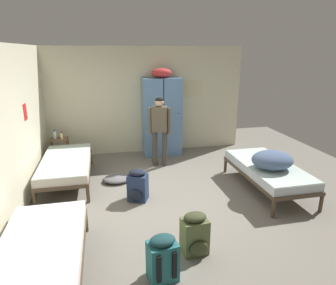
{
  "coord_description": "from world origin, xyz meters",
  "views": [
    {
      "loc": [
        -1.05,
        -4.47,
        2.45
      ],
      "look_at": [
        0.0,
        0.27,
        0.95
      ],
      "focal_mm": 31.81,
      "sensor_mm": 36.0,
      "label": 1
    }
  ],
  "objects_px": {
    "locker_bank": "(162,115)",
    "backpack_teal": "(162,258)",
    "bed_left_rear": "(66,164)",
    "water_bottle": "(55,135)",
    "lotion_bottle": "(62,136)",
    "bed_left_front": "(40,254)",
    "bedding_heap": "(272,160)",
    "person_traveler": "(160,125)",
    "clothes_pile_grey": "(117,179)",
    "backpack_olive": "(195,234)",
    "bed_right": "(268,170)",
    "backpack_navy": "(138,186)",
    "shelf_unit": "(60,148)"
  },
  "relations": [
    {
      "from": "locker_bank",
      "to": "backpack_teal",
      "type": "relative_size",
      "value": 3.76
    },
    {
      "from": "bed_left_rear",
      "to": "water_bottle",
      "type": "xyz_separation_m",
      "value": [
        -0.33,
        1.17,
        0.28
      ]
    },
    {
      "from": "water_bottle",
      "to": "lotion_bottle",
      "type": "height_order",
      "value": "water_bottle"
    },
    {
      "from": "bed_left_front",
      "to": "bed_left_rear",
      "type": "bearing_deg",
      "value": 90.0
    },
    {
      "from": "bedding_heap",
      "to": "person_traveler",
      "type": "distance_m",
      "value": 2.44
    },
    {
      "from": "locker_bank",
      "to": "clothes_pile_grey",
      "type": "distance_m",
      "value": 2.09
    },
    {
      "from": "bedding_heap",
      "to": "lotion_bottle",
      "type": "relative_size",
      "value": 4.28
    },
    {
      "from": "lotion_bottle",
      "to": "bed_left_front",
      "type": "bearing_deg",
      "value": -87.29
    },
    {
      "from": "person_traveler",
      "to": "backpack_olive",
      "type": "relative_size",
      "value": 2.77
    },
    {
      "from": "bed_right",
      "to": "clothes_pile_grey",
      "type": "distance_m",
      "value": 2.85
    },
    {
      "from": "locker_bank",
      "to": "water_bottle",
      "type": "relative_size",
      "value": 10.06
    },
    {
      "from": "bedding_heap",
      "to": "lotion_bottle",
      "type": "distance_m",
      "value": 4.45
    },
    {
      "from": "backpack_navy",
      "to": "backpack_teal",
      "type": "distance_m",
      "value": 1.89
    },
    {
      "from": "locker_bank",
      "to": "backpack_olive",
      "type": "height_order",
      "value": "locker_bank"
    },
    {
      "from": "backpack_olive",
      "to": "person_traveler",
      "type": "bearing_deg",
      "value": 87.28
    },
    {
      "from": "bed_right",
      "to": "person_traveler",
      "type": "distance_m",
      "value": 2.38
    },
    {
      "from": "locker_bank",
      "to": "person_traveler",
      "type": "distance_m",
      "value": 0.82
    },
    {
      "from": "person_traveler",
      "to": "clothes_pile_grey",
      "type": "relative_size",
      "value": 2.91
    },
    {
      "from": "bed_right",
      "to": "bedding_heap",
      "type": "relative_size",
      "value": 2.63
    },
    {
      "from": "backpack_teal",
      "to": "backpack_olive",
      "type": "bearing_deg",
      "value": 35.87
    },
    {
      "from": "shelf_unit",
      "to": "backpack_teal",
      "type": "xyz_separation_m",
      "value": [
        1.54,
        -4.05,
        -0.09
      ]
    },
    {
      "from": "backpack_olive",
      "to": "bed_left_rear",
      "type": "bearing_deg",
      "value": 124.9
    },
    {
      "from": "bed_right",
      "to": "person_traveler",
      "type": "height_order",
      "value": "person_traveler"
    },
    {
      "from": "bed_left_front",
      "to": "lotion_bottle",
      "type": "distance_m",
      "value": 3.82
    },
    {
      "from": "bed_left_rear",
      "to": "backpack_olive",
      "type": "height_order",
      "value": "backpack_olive"
    },
    {
      "from": "water_bottle",
      "to": "lotion_bottle",
      "type": "distance_m",
      "value": 0.16
    },
    {
      "from": "person_traveler",
      "to": "backpack_navy",
      "type": "bearing_deg",
      "value": -114.27
    },
    {
      "from": "shelf_unit",
      "to": "bed_right",
      "type": "distance_m",
      "value": 4.47
    },
    {
      "from": "shelf_unit",
      "to": "person_traveler",
      "type": "relative_size",
      "value": 0.37
    },
    {
      "from": "shelf_unit",
      "to": "bed_right",
      "type": "xyz_separation_m",
      "value": [
        3.86,
        -2.25,
        0.04
      ]
    },
    {
      "from": "person_traveler",
      "to": "clothes_pile_grey",
      "type": "distance_m",
      "value": 1.46
    },
    {
      "from": "bedding_heap",
      "to": "lotion_bottle",
      "type": "height_order",
      "value": "bedding_heap"
    },
    {
      "from": "bed_left_front",
      "to": "lotion_bottle",
      "type": "height_order",
      "value": "lotion_bottle"
    },
    {
      "from": "person_traveler",
      "to": "lotion_bottle",
      "type": "relative_size",
      "value": 9.01
    },
    {
      "from": "bed_left_rear",
      "to": "bed_right",
      "type": "bearing_deg",
      "value": -16.9
    },
    {
      "from": "shelf_unit",
      "to": "clothes_pile_grey",
      "type": "bearing_deg",
      "value": -48.07
    },
    {
      "from": "bed_right",
      "to": "person_traveler",
      "type": "xyz_separation_m",
      "value": [
        -1.69,
        1.59,
        0.54
      ]
    },
    {
      "from": "shelf_unit",
      "to": "water_bottle",
      "type": "height_order",
      "value": "water_bottle"
    },
    {
      "from": "lotion_bottle",
      "to": "clothes_pile_grey",
      "type": "xyz_separation_m",
      "value": [
        1.12,
        -1.28,
        -0.59
      ]
    },
    {
      "from": "backpack_olive",
      "to": "backpack_teal",
      "type": "distance_m",
      "value": 0.6
    },
    {
      "from": "shelf_unit",
      "to": "water_bottle",
      "type": "xyz_separation_m",
      "value": [
        -0.08,
        0.02,
        0.32
      ]
    },
    {
      "from": "bed_right",
      "to": "shelf_unit",
      "type": "bearing_deg",
      "value": 149.81
    },
    {
      "from": "water_bottle",
      "to": "backpack_teal",
      "type": "bearing_deg",
      "value": -68.28
    },
    {
      "from": "bed_right",
      "to": "lotion_bottle",
      "type": "xyz_separation_m",
      "value": [
        -3.79,
        2.21,
        0.26
      ]
    },
    {
      "from": "bedding_heap",
      "to": "backpack_navy",
      "type": "bearing_deg",
      "value": 172.91
    },
    {
      "from": "shelf_unit",
      "to": "backpack_olive",
      "type": "distance_m",
      "value": 4.22
    },
    {
      "from": "locker_bank",
      "to": "lotion_bottle",
      "type": "bearing_deg",
      "value": -175.7
    },
    {
      "from": "clothes_pile_grey",
      "to": "backpack_olive",
      "type": "bearing_deg",
      "value": -70.51
    },
    {
      "from": "bed_left_rear",
      "to": "clothes_pile_grey",
      "type": "distance_m",
      "value": 1.0
    },
    {
      "from": "clothes_pile_grey",
      "to": "person_traveler",
      "type": "bearing_deg",
      "value": 33.79
    }
  ]
}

